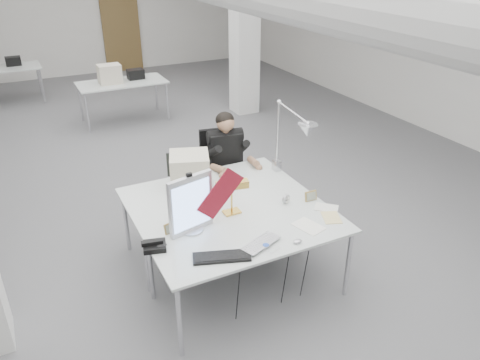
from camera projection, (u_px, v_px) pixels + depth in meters
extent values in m
cube|color=#57575A|center=(167.00, 189.00, 6.53)|extent=(10.00, 14.00, 0.02)
cube|color=silver|center=(69.00, 9.00, 11.38)|extent=(10.00, 0.02, 3.20)
cube|color=silver|center=(446.00, 40.00, 7.80)|extent=(0.02, 14.00, 3.20)
cube|color=white|center=(244.00, 29.00, 8.79)|extent=(0.45, 0.45, 3.20)
cube|color=brown|center=(121.00, 30.00, 12.06)|extent=(0.95, 0.08, 2.10)
cube|color=silver|center=(250.00, 232.00, 4.20)|extent=(1.80, 0.90, 0.02)
cube|color=silver|center=(211.00, 190.00, 4.92)|extent=(1.80, 0.90, 0.02)
cube|color=silver|center=(122.00, 83.00, 8.66)|extent=(1.60, 0.80, 0.02)
cube|color=#B9B9BE|center=(191.00, 204.00, 4.08)|extent=(0.44, 0.14, 0.54)
cube|color=maroon|center=(220.00, 194.00, 4.13)|extent=(0.45, 0.05, 0.49)
cube|color=black|center=(222.00, 257.00, 3.83)|extent=(0.50, 0.31, 0.02)
imported|color=#B6B6BB|center=(266.00, 246.00, 3.96)|extent=(0.44, 0.36, 0.03)
ellipsoid|color=silver|center=(297.00, 241.00, 4.02)|extent=(0.10, 0.08, 0.03)
cube|color=black|center=(155.00, 246.00, 3.94)|extent=(0.23, 0.21, 0.05)
cube|color=tan|center=(170.00, 228.00, 4.15)|extent=(0.13, 0.06, 0.10)
cube|color=tan|center=(311.00, 196.00, 4.67)|extent=(0.13, 0.04, 0.10)
cylinder|color=#A2A2A6|center=(286.00, 199.00, 4.61)|extent=(0.10, 0.06, 0.09)
cube|color=white|center=(308.00, 226.00, 4.26)|extent=(0.25, 0.31, 0.01)
cube|color=#D7C480|center=(331.00, 217.00, 4.39)|extent=(0.23, 0.26, 0.01)
cube|color=silver|center=(326.00, 208.00, 4.55)|extent=(0.27, 0.27, 0.01)
cube|color=beige|center=(190.00, 171.00, 4.86)|extent=(0.50, 0.49, 0.38)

